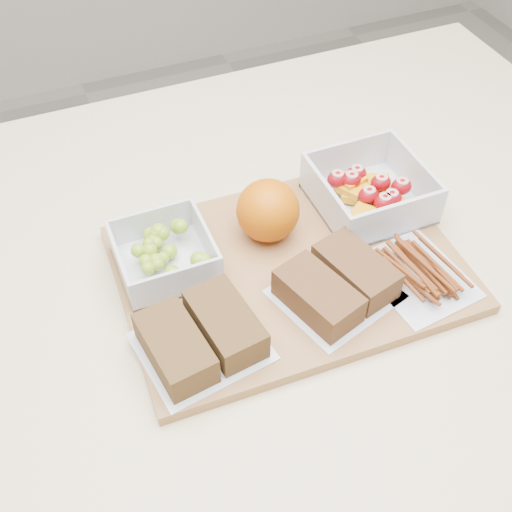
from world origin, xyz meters
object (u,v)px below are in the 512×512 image
object	(u,v)px
cutting_board	(289,269)
orange	(268,210)
sandwich_bag_left	(201,336)
pretzel_bag	(418,270)
sandwich_bag_center	(337,284)
fruit_container	(369,192)
grape_container	(165,253)

from	to	relation	value
cutting_board	orange	xyz separation A→B (m)	(-0.00, 0.06, 0.05)
sandwich_bag_left	pretzel_bag	bearing A→B (deg)	-0.62
pretzel_bag	sandwich_bag_center	bearing A→B (deg)	172.73
fruit_container	sandwich_bag_center	world-z (taller)	fruit_container
cutting_board	sandwich_bag_center	size ratio (longest dim) A/B	2.61
cutting_board	sandwich_bag_left	bearing A→B (deg)	-150.33
cutting_board	sandwich_bag_left	xyz separation A→B (m)	(-0.14, -0.08, 0.03)
cutting_board	pretzel_bag	world-z (taller)	pretzel_bag
grape_container	sandwich_bag_left	size ratio (longest dim) A/B	0.76
fruit_container	sandwich_bag_left	xyz separation A→B (m)	(-0.29, -0.14, -0.00)
sandwich_bag_left	sandwich_bag_center	xyz separation A→B (m)	(0.17, 0.01, -0.00)
orange	pretzel_bag	distance (m)	0.20
cutting_board	fruit_container	distance (m)	0.16
fruit_container	sandwich_bag_center	bearing A→B (deg)	-131.98
grape_container	orange	distance (m)	0.14
orange	sandwich_bag_left	distance (m)	0.20
fruit_container	orange	world-z (taller)	orange
sandwich_bag_center	pretzel_bag	distance (m)	0.11
pretzel_bag	orange	bearing A→B (deg)	134.77
cutting_board	sandwich_bag_left	distance (m)	0.16
grape_container	sandwich_bag_center	bearing A→B (deg)	-35.87
cutting_board	sandwich_bag_left	size ratio (longest dim) A/B	2.79
grape_container	sandwich_bag_left	distance (m)	0.14
fruit_container	sandwich_bag_center	size ratio (longest dim) A/B	0.88
pretzel_bag	cutting_board	bearing A→B (deg)	149.71
fruit_container	pretzel_bag	size ratio (longest dim) A/B	0.98
cutting_board	grape_container	size ratio (longest dim) A/B	3.67
sandwich_bag_center	orange	bearing A→B (deg)	105.22
sandwich_bag_left	pretzel_bag	size ratio (longest dim) A/B	1.05
cutting_board	sandwich_bag_center	bearing A→B (deg)	-63.41
cutting_board	fruit_container	bearing A→B (deg)	24.11
grape_container	fruit_container	size ratio (longest dim) A/B	0.81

